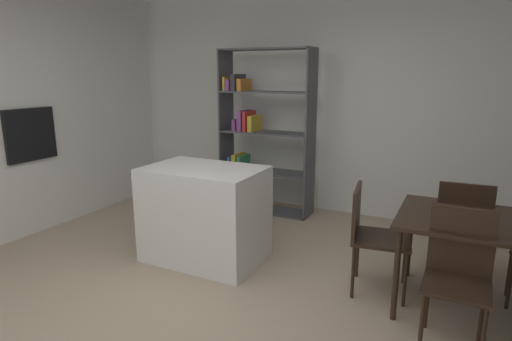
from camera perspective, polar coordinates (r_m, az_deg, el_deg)
ground_plane at (r=3.49m, az=-6.48°, el=-17.57°), size 9.07×9.07×0.00m
back_partition at (r=5.50m, az=8.99°, el=9.11°), size 6.60×0.06×2.82m
built_in_oven at (r=5.21m, az=-28.35°, el=4.35°), size 0.06×0.59×0.57m
kitchen_island at (r=4.08m, az=-7.00°, el=-5.88°), size 1.10×0.73×0.91m
open_bookshelf at (r=5.41m, az=0.35°, el=5.27°), size 1.21×0.37×2.08m
dining_table at (r=3.50m, az=26.22°, el=-6.99°), size 0.90×0.89×0.74m
dining_chair_far at (r=3.98m, az=26.27°, el=-6.28°), size 0.44×0.46×0.91m
dining_chair_island_side at (r=3.59m, az=15.24°, el=-7.70°), size 0.51×0.51×0.88m
dining_chair_near at (r=3.11m, az=25.87°, el=-11.67°), size 0.41×0.41×0.92m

